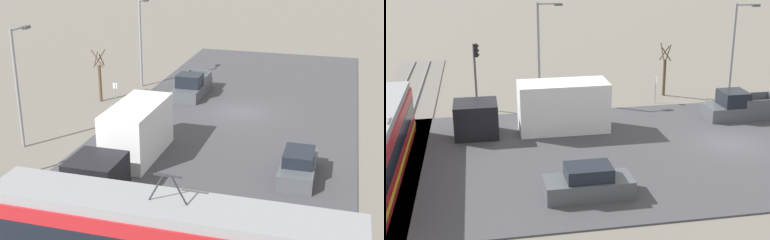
{
  "view_description": "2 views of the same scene",
  "coord_description": "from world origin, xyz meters",
  "views": [
    {
      "loc": [
        -7.07,
        37.13,
        13.14
      ],
      "look_at": [
        1.61,
        7.43,
        1.86
      ],
      "focal_mm": 50.0,
      "sensor_mm": 36.0,
      "label": 1
    },
    {
      "loc": [
        -28.11,
        14.84,
        11.87
      ],
      "look_at": [
        1.98,
        9.1,
        1.51
      ],
      "focal_mm": 50.0,
      "sensor_mm": 36.0,
      "label": 2
    }
  ],
  "objects": [
    {
      "name": "pickup_truck",
      "position": [
        4.65,
        -2.95,
        0.8
      ],
      "size": [
        2.09,
        5.23,
        1.92
      ],
      "color": "#4C5156",
      "rests_on": "ground"
    },
    {
      "name": "box_truck",
      "position": [
        4.36,
        10.95,
        1.56
      ],
      "size": [
        2.59,
        9.79,
        3.2
      ],
      "color": "black",
      "rests_on": "ground"
    },
    {
      "name": "street_lamp_mid_block",
      "position": [
        9.64,
        -4.73,
        4.28
      ],
      "size": [
        0.36,
        1.95,
        7.34
      ],
      "color": "gray",
      "rests_on": "ground"
    },
    {
      "name": "ground_plane",
      "position": [
        0.0,
        0.0,
        0.0
      ],
      "size": [
        320.0,
        320.0,
        0.0
      ],
      "primitive_type": "plane",
      "color": "slate"
    },
    {
      "name": "traffic_light_pole",
      "position": [
        10.46,
        15.01,
        3.14
      ],
      "size": [
        0.28,
        0.47,
        4.81
      ],
      "color": "#47474C",
      "rests_on": "ground"
    },
    {
      "name": "street_lamp_near_crossing",
      "position": [
        11.84,
        10.05,
        4.36
      ],
      "size": [
        0.36,
        1.95,
        7.48
      ],
      "color": "gray",
      "rests_on": "ground"
    },
    {
      "name": "sedan_car_0",
      "position": [
        -5.2,
        9.95,
        0.73
      ],
      "size": [
        1.86,
        4.28,
        1.57
      ],
      "color": "#4C5156",
      "rests_on": "ground"
    },
    {
      "name": "street_tree",
      "position": [
        11.21,
        0.35,
        1.9
      ],
      "size": [
        1.0,
        0.83,
        4.18
      ],
      "color": "brown",
      "rests_on": "ground"
    },
    {
      "name": "road_surface",
      "position": [
        0.0,
        0.0,
        0.04
      ],
      "size": [
        16.79,
        40.44,
        0.08
      ],
      "color": "#424247",
      "rests_on": "ground"
    },
    {
      "name": "no_parking_sign",
      "position": [
        9.34,
        1.68,
        1.24
      ],
      "size": [
        0.32,
        0.08,
        2.01
      ],
      "color": "gray",
      "rests_on": "ground"
    }
  ]
}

